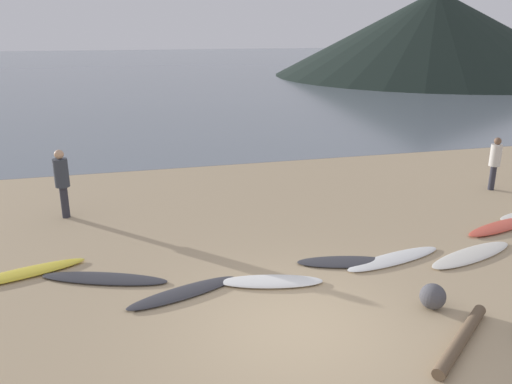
{
  "coord_description": "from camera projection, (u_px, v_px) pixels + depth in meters",
  "views": [
    {
      "loc": [
        -2.54,
        -6.99,
        4.77
      ],
      "look_at": [
        0.71,
        5.47,
        0.6
      ],
      "focal_mm": 35.88,
      "sensor_mm": 36.0,
      "label": 1
    }
  ],
  "objects": [
    {
      "name": "driftwood_log",
      "position": [
        461.0,
        339.0,
        8.02
      ],
      "size": [
        1.84,
        1.51,
        0.2
      ],
      "primitive_type": "cylinder",
      "rotation": [
        0.0,
        1.57,
        0.67
      ],
      "color": "brown",
      "rests_on": "ground"
    },
    {
      "name": "ground_plane",
      "position": [
        203.0,
        174.0,
        17.75
      ],
      "size": [
        120.0,
        120.0,
        0.2
      ],
      "primitive_type": "cube",
      "color": "tan",
      "rests_on": "ground"
    },
    {
      "name": "headland_hill",
      "position": [
        434.0,
        34.0,
        51.15
      ],
      "size": [
        31.7,
        31.7,
        8.24
      ],
      "primitive_type": "cone",
      "color": "black",
      "rests_on": "ground"
    },
    {
      "name": "surfboard_3",
      "position": [
        184.0,
        293.0,
        9.55
      ],
      "size": [
        2.27,
        1.19,
        0.08
      ],
      "primitive_type": "ellipsoid",
      "rotation": [
        0.0,
        0.0,
        0.33
      ],
      "color": "#333338",
      "rests_on": "ground"
    },
    {
      "name": "person_2",
      "position": [
        62.0,
        178.0,
        13.11
      ],
      "size": [
        0.37,
        0.37,
        1.81
      ],
      "rotation": [
        0.0,
        0.0,
        4.41
      ],
      "color": "#2D2D38",
      "rests_on": "ground"
    },
    {
      "name": "beach_rock_near",
      "position": [
        433.0,
        296.0,
        9.03
      ],
      "size": [
        0.46,
        0.46,
        0.46
      ],
      "primitive_type": "sphere",
      "color": "#4D4C51",
      "rests_on": "ground"
    },
    {
      "name": "surfboard_5",
      "position": [
        345.0,
        262.0,
        10.8
      ],
      "size": [
        2.11,
        1.01,
        0.07
      ],
      "primitive_type": "ellipsoid",
      "rotation": [
        0.0,
        0.0,
        -0.23
      ],
      "color": "#333338",
      "rests_on": "ground"
    },
    {
      "name": "ocean_water",
      "position": [
        140.0,
        66.0,
        64.31
      ],
      "size": [
        140.0,
        100.0,
        0.01
      ],
      "primitive_type": "cube",
      "color": "slate",
      "rests_on": "ground"
    },
    {
      "name": "surfboard_4",
      "position": [
        271.0,
        281.0,
        9.95
      ],
      "size": [
        2.1,
        1.0,
        0.09
      ],
      "primitive_type": "ellipsoid",
      "rotation": [
        0.0,
        0.0,
        -0.23
      ],
      "color": "white",
      "rests_on": "ground"
    },
    {
      "name": "surfboard_2",
      "position": [
        104.0,
        278.0,
        10.09
      ],
      "size": [
        2.58,
        1.4,
        0.07
      ],
      "primitive_type": "ellipsoid",
      "rotation": [
        0.0,
        0.0,
        -0.37
      ],
      "color": "#333338",
      "rests_on": "ground"
    },
    {
      "name": "person_0",
      "position": [
        495.0,
        159.0,
        15.42
      ],
      "size": [
        0.33,
        0.33,
        1.63
      ],
      "rotation": [
        0.0,
        0.0,
        3.76
      ],
      "color": "#2D2D38",
      "rests_on": "ground"
    },
    {
      "name": "surfboard_8",
      "position": [
        501.0,
        226.0,
        12.69
      ],
      "size": [
        2.45,
        1.19,
        0.1
      ],
      "primitive_type": "ellipsoid",
      "rotation": [
        0.0,
        0.0,
        0.29
      ],
      "color": "#D84C38",
      "rests_on": "ground"
    },
    {
      "name": "surfboard_6",
      "position": [
        394.0,
        259.0,
        10.95
      ],
      "size": [
        2.52,
        1.09,
        0.07
      ],
      "primitive_type": "ellipsoid",
      "rotation": [
        0.0,
        0.0,
        0.24
      ],
      "color": "white",
      "rests_on": "ground"
    },
    {
      "name": "surfboard_1",
      "position": [
        21.0,
        274.0,
        10.25
      ],
      "size": [
        2.57,
        1.28,
        0.1
      ],
      "primitive_type": "ellipsoid",
      "rotation": [
        0.0,
        0.0,
        0.32
      ],
      "color": "yellow",
      "rests_on": "ground"
    },
    {
      "name": "surfboard_7",
      "position": [
        472.0,
        255.0,
        11.14
      ],
      "size": [
        2.56,
        1.32,
        0.07
      ],
      "primitive_type": "ellipsoid",
      "rotation": [
        0.0,
        0.0,
        0.31
      ],
      "color": "silver",
      "rests_on": "ground"
    }
  ]
}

